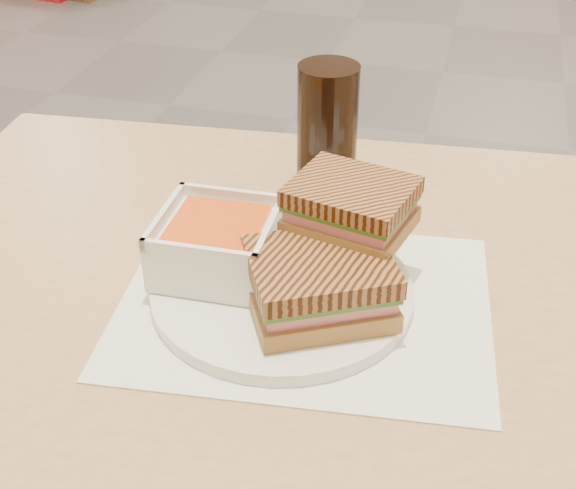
% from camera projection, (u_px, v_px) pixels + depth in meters
% --- Properties ---
extents(main_table, '(1.26, 0.80, 0.75)m').
position_uv_depth(main_table, '(399.00, 373.00, 0.88)').
color(main_table, tan).
rests_on(main_table, ground).
extents(tray_liner, '(0.40, 0.33, 0.00)m').
position_uv_depth(tray_liner, '(305.00, 304.00, 0.79)').
color(tray_liner, white).
rests_on(tray_liner, main_table).
extents(plate, '(0.27, 0.27, 0.01)m').
position_uv_depth(plate, '(282.00, 290.00, 0.80)').
color(plate, white).
rests_on(plate, tray_liner).
extents(soup_bowl, '(0.12, 0.12, 0.06)m').
position_uv_depth(soup_bowl, '(217.00, 245.00, 0.80)').
color(soup_bowl, white).
rests_on(soup_bowl, plate).
extents(panini_lower, '(0.17, 0.16, 0.06)m').
position_uv_depth(panini_lower, '(320.00, 283.00, 0.75)').
color(panini_lower, '#A07740').
rests_on(panini_lower, plate).
extents(panini_upper, '(0.14, 0.12, 0.05)m').
position_uv_depth(panini_upper, '(351.00, 207.00, 0.78)').
color(panini_upper, '#A07740').
rests_on(panini_upper, panini_lower).
extents(cola_glass, '(0.07, 0.07, 0.16)m').
position_uv_depth(cola_glass, '(327.00, 128.00, 0.96)').
color(cola_glass, black).
rests_on(cola_glass, main_table).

